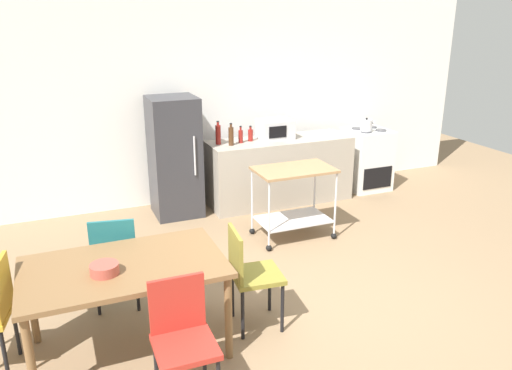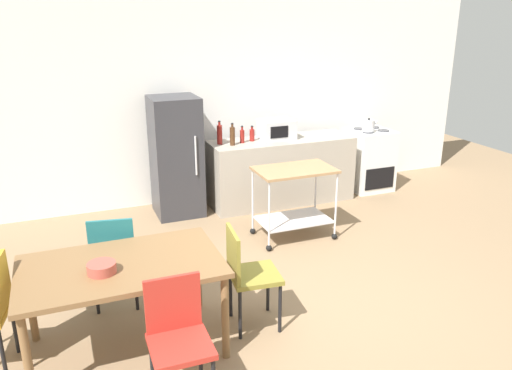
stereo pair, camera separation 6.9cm
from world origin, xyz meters
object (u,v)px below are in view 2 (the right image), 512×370
fruit_bowl (102,268)px  chair_teal (114,254)px  bottle_soy_sauce (220,134)px  stove_oven (369,160)px  chair_red (178,334)px  bottle_sparkling_water (232,136)px  dining_table (122,273)px  refrigerator (176,157)px  kitchen_cart (294,191)px  bottle_olive_oil (252,135)px  kettle (369,125)px  bottle_vinegar (242,136)px  chair_olive (247,271)px  microwave (277,129)px

fruit_bowl → chair_teal: bearing=78.6°
bottle_soy_sauce → stove_oven: bearing=-0.9°
chair_red → bottle_sparkling_water: size_ratio=3.04×
dining_table → chair_red: 0.76m
stove_oven → bottle_soy_sauce: bearing=179.1°
refrigerator → bottle_sparkling_water: refrigerator is taller
dining_table → chair_red: size_ratio=1.69×
chair_red → kitchen_cart: (1.88, 2.14, 0.05)m
stove_oven → bottle_olive_oil: bearing=178.8°
stove_oven → kettle: kettle is taller
dining_table → kettle: kettle is taller
bottle_sparkling_water → kettle: (2.06, -0.02, -0.02)m
bottle_vinegar → kettle: 1.90m
bottle_soy_sauce → kettle: bearing=-3.5°
bottle_olive_oil → fruit_bowl: bearing=-129.2°
bottle_olive_oil → bottle_soy_sauce: bearing=-179.7°
kettle → chair_olive: bearing=-137.9°
kitchen_cart → kettle: kettle is taller
refrigerator → bottle_sparkling_water: (0.72, -0.16, 0.25)m
kettle → fruit_bowl: bearing=-146.8°
chair_red → bottle_olive_oil: (1.83, 3.36, 0.47)m
chair_teal → fruit_bowl: 0.82m
chair_teal → bottle_soy_sauce: 2.62m
chair_red → bottle_olive_oil: bottle_olive_oil is taller
dining_table → kettle: bearing=33.3°
chair_olive → kettle: bearing=-42.0°
chair_red → chair_teal: bearing=101.1°
chair_olive → chair_red: bearing=137.2°
bottle_sparkling_water → fruit_bowl: bottle_sparkling_water is taller
kitchen_cart → bottle_vinegar: bottle_vinegar is taller
refrigerator → bottle_soy_sauce: refrigerator is taller
chair_olive → bottle_sparkling_water: (0.78, 2.59, 0.51)m
microwave → kitchen_cart: bearing=-104.4°
bottle_sparkling_water → fruit_bowl: 3.26m
stove_oven → kitchen_cart: (-1.81, -1.18, 0.12)m
dining_table → kettle: (3.84, 2.52, 0.33)m
dining_table → chair_teal: size_ratio=1.69×
microwave → fruit_bowl: 3.79m
chair_teal → refrigerator: size_ratio=0.57×
chair_teal → stove_oven: (3.95, 1.95, -0.07)m
stove_oven → bottle_olive_oil: 1.94m
refrigerator → bottle_olive_oil: bearing=-2.3°
chair_red → bottle_sparkling_water: bearing=65.7°
refrigerator → kettle: size_ratio=6.47×
fruit_bowl → stove_oven: bearing=33.4°
chair_red → kitchen_cart: size_ratio=0.98×
bottle_vinegar → stove_oven: bearing=0.1°
bottle_vinegar → fruit_bowl: size_ratio=1.09×
dining_table → chair_teal: (0.01, 0.67, -0.15)m
refrigerator → kettle: refrigerator is taller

